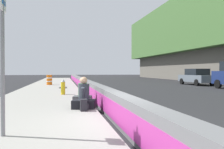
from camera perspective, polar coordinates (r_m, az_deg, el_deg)
ground_plane at (r=6.67m, az=2.77°, el=-12.20°), size 160.00×160.00×0.00m
sidewalk_strip at (r=6.55m, az=-20.87°, el=-11.89°), size 80.00×4.40×0.14m
jersey_barrier at (r=6.59m, az=2.74°, el=-8.60°), size 76.00×0.45×0.85m
route_sign_post at (r=5.56m, az=-24.61°, el=8.04°), size 0.44×0.09×3.60m
fire_hydrant at (r=14.08m, az=-11.58°, el=-2.86°), size 0.26×0.46×0.88m
seated_person_foreground at (r=8.85m, az=-6.69°, el=-5.67°), size 0.86×0.95×1.15m
seated_person_middle at (r=10.33m, az=-7.01°, el=-4.82°), size 0.79×0.88×1.09m
backpack at (r=8.30m, az=-6.72°, el=-7.25°), size 0.32×0.28×0.40m
construction_barrel at (r=24.01m, az=-14.69°, el=-1.23°), size 0.54×0.54×0.95m
parked_car_fourth at (r=26.75m, az=19.47°, el=-0.51°), size 4.55×2.04×1.71m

